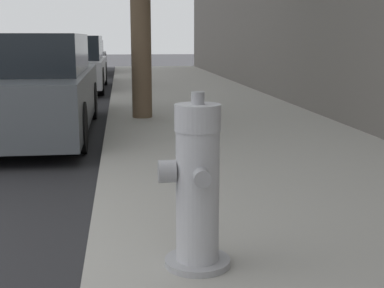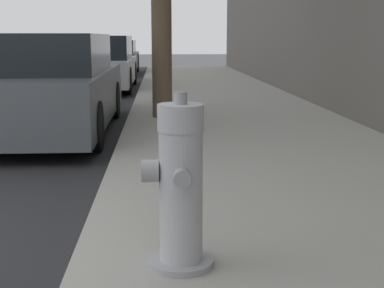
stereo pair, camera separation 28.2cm
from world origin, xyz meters
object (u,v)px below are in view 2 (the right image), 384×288
object	(u,v)px
fire_hydrant	(180,188)
parked_car_far	(113,57)
parked_car_near	(47,86)
parked_car_mid	(98,64)

from	to	relation	value
fire_hydrant	parked_car_far	bearing A→B (deg)	96.06
parked_car_near	parked_car_mid	bearing A→B (deg)	90.04
parked_car_near	parked_car_far	size ratio (longest dim) A/B	1.13
fire_hydrant	parked_car_mid	xyz separation A→B (m)	(-1.68, 11.26, 0.11)
parked_car_near	parked_car_far	distance (m)	12.31
parked_car_far	fire_hydrant	bearing A→B (deg)	-83.94
parked_car_far	parked_car_near	bearing A→B (deg)	-89.30
parked_car_near	parked_car_mid	distance (m)	6.41
fire_hydrant	parked_car_near	bearing A→B (deg)	109.02
parked_car_near	parked_car_mid	xyz separation A→B (m)	(-0.00, 6.41, -0.00)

